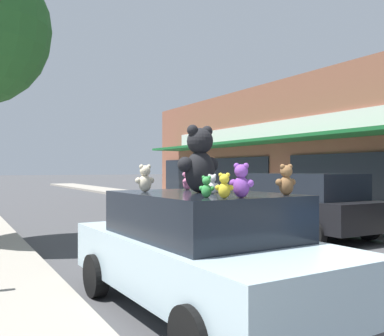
% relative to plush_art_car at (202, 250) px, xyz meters
% --- Properties ---
extents(ground_plane, '(260.00, 260.00, 0.00)m').
position_rel_plush_art_car_xyz_m(ground_plane, '(2.75, 0.75, -0.79)').
color(ground_plane, '#424244').
extents(plush_art_car, '(2.23, 4.37, 1.53)m').
position_rel_plush_art_car_xyz_m(plush_art_car, '(0.00, 0.00, 0.00)').
color(plush_art_car, '#ADC6D1').
rests_on(plush_art_car, ground_plane).
extents(teddy_bear_giant, '(0.66, 0.43, 0.87)m').
position_rel_plush_art_car_xyz_m(teddy_bear_giant, '(-0.02, 0.02, 1.15)').
color(teddy_bear_giant, black).
rests_on(teddy_bear_giant, plush_art_car).
extents(teddy_bear_yellow, '(0.19, 0.17, 0.27)m').
position_rel_plush_art_car_xyz_m(teddy_bear_yellow, '(-0.33, -1.02, 0.86)').
color(teddy_bear_yellow, yellow).
rests_on(teddy_bear_yellow, plush_art_car).
extents(teddy_bear_pink, '(0.21, 0.20, 0.31)m').
position_rel_plush_art_car_xyz_m(teddy_bear_pink, '(0.21, 0.77, 0.88)').
color(teddy_bear_pink, pink).
rests_on(teddy_bear_pink, plush_art_car).
extents(teddy_bear_white, '(0.19, 0.12, 0.25)m').
position_rel_plush_art_car_xyz_m(teddy_bear_white, '(-0.02, -0.28, 0.85)').
color(teddy_bear_white, white).
rests_on(teddy_bear_white, plush_art_car).
extents(teddy_bear_cream, '(0.27, 0.17, 0.37)m').
position_rel_plush_art_car_xyz_m(teddy_bear_cream, '(-0.55, 0.56, 0.91)').
color(teddy_bear_cream, beige).
rests_on(teddy_bear_cream, plush_art_car).
extents(teddy_bear_brown, '(0.27, 0.17, 0.37)m').
position_rel_plush_art_car_xyz_m(teddy_bear_brown, '(0.60, -0.92, 0.91)').
color(teddy_bear_brown, olive).
rests_on(teddy_bear_brown, plush_art_car).
extents(teddy_bear_green, '(0.16, 0.16, 0.24)m').
position_rel_plush_art_car_xyz_m(teddy_bear_green, '(-0.42, -0.82, 0.85)').
color(teddy_bear_green, green).
rests_on(teddy_bear_green, plush_art_car).
extents(teddy_bear_purple, '(0.24, 0.27, 0.37)m').
position_rel_plush_art_car_xyz_m(teddy_bear_purple, '(-0.12, -1.03, 0.91)').
color(teddy_bear_purple, purple).
rests_on(teddy_bear_purple, plush_art_car).
extents(parked_car_far_center, '(2.08, 4.21, 1.71)m').
position_rel_plush_art_car_xyz_m(parked_car_far_center, '(5.61, 3.96, 0.11)').
color(parked_car_far_center, black).
rests_on(parked_car_far_center, ground_plane).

